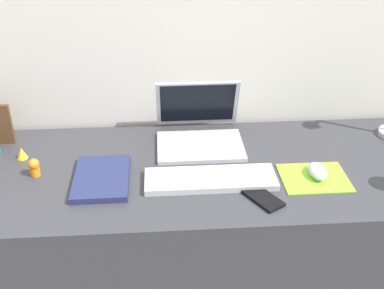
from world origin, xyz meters
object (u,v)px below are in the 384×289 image
at_px(laptop, 199,127).
at_px(notebook_pad, 102,178).
at_px(toy_figurine_orange, 34,167).
at_px(mouse, 318,171).
at_px(cell_phone, 263,198).
at_px(toy_figurine_yellow, 22,153).
at_px(keyboard, 211,179).

distance_m(laptop, notebook_pad, 0.41).
height_order(notebook_pad, toy_figurine_orange, toy_figurine_orange).
xyz_separation_m(mouse, cell_phone, (-0.20, -0.11, -0.02)).
xyz_separation_m(cell_phone, toy_figurine_yellow, (-0.77, 0.29, 0.02)).
xyz_separation_m(cell_phone, toy_figurine_orange, (-0.70, 0.18, 0.03)).
height_order(laptop, toy_figurine_yellow, laptop).
height_order(keyboard, cell_phone, keyboard).
distance_m(toy_figurine_yellow, toy_figurine_orange, 0.13).
height_order(laptop, keyboard, laptop).
xyz_separation_m(keyboard, cell_phone, (0.15, -0.10, -0.01)).
relative_size(toy_figurine_yellow, toy_figurine_orange, 0.67).
bearing_deg(cell_phone, mouse, -3.07).
relative_size(laptop, notebook_pad, 1.25).
bearing_deg(mouse, keyboard, -179.22).
bearing_deg(laptop, notebook_pad, -143.41).
xyz_separation_m(laptop, notebook_pad, (-0.33, -0.24, -0.04)).
height_order(keyboard, mouse, mouse).
relative_size(laptop, keyboard, 0.73).
distance_m(mouse, toy_figurine_orange, 0.90).
height_order(laptop, cell_phone, laptop).
distance_m(laptop, keyboard, 0.28).
relative_size(notebook_pad, toy_figurine_orange, 4.00).
height_order(laptop, notebook_pad, laptop).
relative_size(cell_phone, toy_figurine_yellow, 3.18).
distance_m(notebook_pad, toy_figurine_yellow, 0.32).
xyz_separation_m(laptop, toy_figurine_orange, (-0.54, -0.20, -0.02)).
distance_m(laptop, toy_figurine_orange, 0.57).
height_order(mouse, cell_phone, mouse).
relative_size(keyboard, toy_figurine_yellow, 10.18).
bearing_deg(toy_figurine_orange, notebook_pad, -12.12).
relative_size(cell_phone, toy_figurine_orange, 2.13).
bearing_deg(notebook_pad, toy_figurine_yellow, 150.53).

